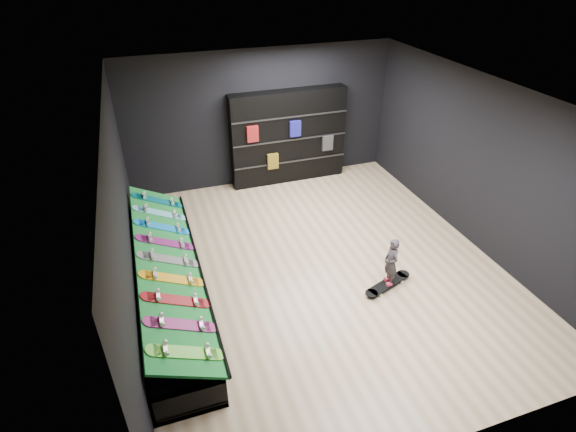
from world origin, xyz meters
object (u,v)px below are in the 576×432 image
object	(u,v)px
floor_skateboard	(388,285)
back_shelving	(288,137)
display_rack	(169,285)
child	(390,271)

from	to	relation	value
floor_skateboard	back_shelving	bearing A→B (deg)	74.57
display_rack	floor_skateboard	distance (m)	3.53
display_rack	child	bearing A→B (deg)	-14.91
child	floor_skateboard	bearing A→B (deg)	180.00
display_rack	floor_skateboard	size ratio (longest dim) A/B	4.59
display_rack	back_shelving	size ratio (longest dim) A/B	1.70
floor_skateboard	child	xyz separation A→B (m)	(0.00, 0.00, 0.30)
display_rack	floor_skateboard	bearing A→B (deg)	-14.91
back_shelving	floor_skateboard	xyz separation A→B (m)	(0.29, -4.23, -1.02)
display_rack	back_shelving	bearing A→B (deg)	46.79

